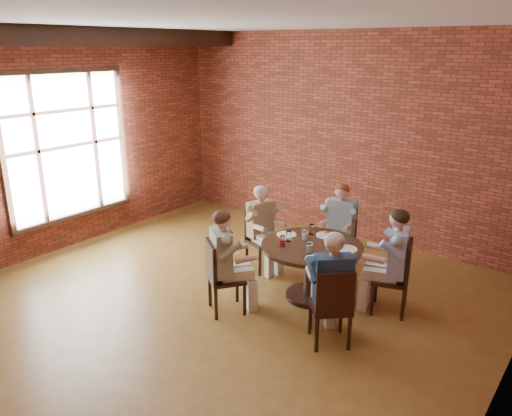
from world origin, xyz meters
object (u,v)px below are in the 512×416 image
Objects in this scene: chair_a at (398,275)px; diner_b at (339,227)px; diner_d at (226,262)px; smartphone at (310,257)px; diner_c at (263,229)px; chair_e at (332,305)px; dining_table at (312,260)px; chair_c at (260,236)px; diner_a at (392,262)px; diner_e at (331,289)px; chair_b at (341,235)px; chair_d at (220,274)px.

chair_a is 1.39m from diner_b.
diner_d is 8.75× the size of smartphone.
diner_c reaches higher than chair_e.
dining_table is at bearing -90.00° from chair_a.
diner_c is (0.07, -0.02, 0.14)m from chair_c.
chair_e is 0.77m from smartphone.
diner_a is 1.06× the size of diner_c.
chair_a is 1.13m from diner_e.
chair_c is at bearing -75.05° from chair_e.
chair_a is at bearing -72.60° from diner_c.
chair_e is at bearing -73.07° from chair_b.
diner_e reaches higher than chair_d.
chair_a is 0.71× the size of diner_e.
diner_a is at bearing -44.81° from chair_b.
smartphone is at bearing -101.21° from chair_c.
smartphone is (0.89, 0.62, 0.25)m from chair_d.
diner_b is at bearing -140.51° from diner_a.
diner_d is at bearing -112.32° from chair_b.
chair_c is at bearing -153.71° from diner_b.
diner_c is 8.41× the size of smartphone.
diner_d is 1.01m from smartphone.
dining_table is 1.38× the size of chair_a.
diner_e is (-0.06, 0.06, 0.15)m from chair_e.
diner_a is 1.44× the size of chair_e.
chair_c is (-1.10, 0.36, -0.04)m from dining_table.
chair_b is at bearing -33.46° from chair_c.
dining_table is 1.01× the size of diner_b.
diner_b is 0.98× the size of diner_d.
chair_a is 0.18m from diner_a.
chair_c is 1.40m from chair_d.
diner_b is 1.02× the size of diner_c.
diner_e is at bearing -103.72° from chair_c.
diner_a is 1.39m from chair_b.
chair_d is (-1.65, -1.26, -0.16)m from diner_a.
smartphone is at bearing -85.23° from chair_b.
chair_d is at bearing -69.41° from diner_a.
chair_c is 0.97× the size of chair_e.
diner_a is 1.13m from chair_e.
diner_d reaches higher than diner_b.
diner_e is at bearing -90.00° from chair_e.
dining_table is 8.64× the size of smartphone.
chair_e is (0.92, -1.92, 0.01)m from chair_b.
dining_table is at bearing -90.00° from diner_e.
chair_b is 0.72× the size of diner_c.
chair_b is 0.70× the size of diner_e.
diner_c is at bearing -74.98° from diner_e.
dining_table is at bearing -90.00° from chair_b.
diner_a is 8.88× the size of smartphone.
chair_b is 1.02× the size of chair_c.
chair_a reaches higher than smartphone.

